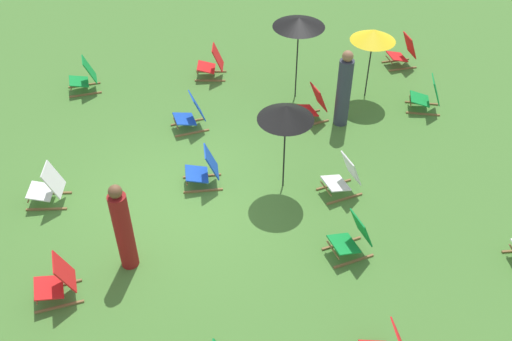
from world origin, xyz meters
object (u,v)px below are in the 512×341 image
Objects in this scene: deckchair_13 at (343,177)px; deckchair_3 at (48,187)px; deckchair_1 at (427,96)px; deckchair_10 at (403,52)px; deckchair_12 at (204,169)px; deckchair_14 at (85,77)px; deckchair_7 at (312,105)px; deckchair_9 at (191,114)px; umbrella_0 at (286,113)px; person_1 at (123,229)px; umbrella_1 at (299,22)px; deckchair_11 at (57,281)px; person_0 at (344,90)px; umbrella_2 at (373,35)px; deckchair_2 at (352,237)px; deckchair_4 at (212,64)px.

deckchair_3 is at bearing -109.39° from deckchair_13.
deckchair_10 is (-2.00, 0.03, 0.00)m from deckchair_1.
deckchair_10 and deckchair_12 have the same top height.
deckchair_14 is (0.43, -7.89, 0.00)m from deckchair_10.
deckchair_9 is (0.08, -2.68, 0.00)m from deckchair_7.
deckchair_1 is 0.45× the size of umbrella_0.
deckchair_1 is at bearing 110.66° from deckchair_12.
person_1 is (5.58, 1.42, 0.47)m from deckchair_14.
deckchair_10 is at bearing 111.85° from umbrella_1.
umbrella_0 reaches higher than deckchair_11.
person_0 is (1.91, 5.81, 0.49)m from deckchair_14.
deckchair_7 and deckchair_9 have the same top height.
deckchair_3 is at bearing -59.95° from deckchair_1.
umbrella_2 is at bearing 118.21° from deckchair_11.
deckchair_10 is 5.23m from deckchair_13.
deckchair_12 is (2.10, -5.11, 0.00)m from deckchair_1.
deckchair_12 is 4.94m from umbrella_2.
deckchair_14 is at bearing -98.54° from umbrella_1.
person_1 reaches higher than deckchair_11.
deckchair_10 is 0.99× the size of deckchair_11.
deckchair_10 is at bearing 135.71° from umbrella_2.
deckchair_3 is 0.96× the size of deckchair_7.
deckchair_3 is 2.32m from deckchair_11.
umbrella_2 reaches higher than deckchair_2.
deckchair_4 and deckchair_11 have the same top height.
deckchair_13 is at bearing 33.84° from deckchair_4.
deckchair_4 is at bearing 85.69° from deckchair_14.
deckchair_1 is 1.00× the size of deckchair_9.
deckchair_10 is at bearing 119.20° from deckchair_11.
deckchair_10 is at bearing 98.77° from deckchair_9.
person_1 is at bearing -29.52° from deckchair_9.
deckchair_12 is 0.96× the size of deckchair_13.
deckchair_12 is at bearing -54.15° from umbrella_2.
deckchair_2 is at bearing 20.95° from deckchair_9.
person_0 reaches higher than deckchair_14.
deckchair_1 is 1.01× the size of deckchair_11.
deckchair_2 is at bearing -19.07° from deckchair_1.
deckchair_7 is at bearing 156.73° from umbrella_0.
deckchair_14 is (-6.16, -0.37, 0.00)m from deckchair_11.
deckchair_1 is at bearing 109.44° from deckchair_3.
deckchair_10 is 2.18m from umbrella_2.
deckchair_1 is 0.42× the size of umbrella_1.
deckchair_3 is 9.15m from deckchair_10.
deckchair_12 is (-0.23, 2.91, 0.00)m from deckchair_3.
deckchair_3 is 6.32m from person_0.
deckchair_9 is at bearing -174.51° from deckchair_12.
deckchair_2 and deckchair_10 have the same top height.
deckchair_2 is at bearing -23.18° from deckchair_13.
deckchair_1 is 2.13m from person_0.
deckchair_12 is 1.00× the size of deckchair_14.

